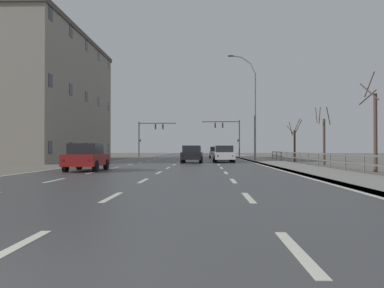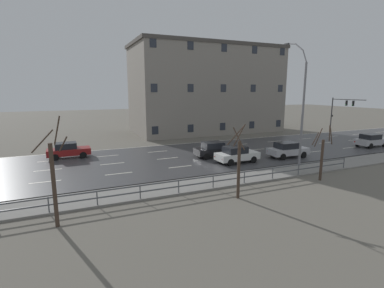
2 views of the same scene
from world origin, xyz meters
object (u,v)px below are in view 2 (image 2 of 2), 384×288
at_px(car_near_right, 237,154).
at_px(traffic_signal_left, 340,108).
at_px(brick_building, 206,89).
at_px(car_far_left, 214,149).
at_px(car_far_right, 68,150).
at_px(car_distant, 371,140).
at_px(car_near_left, 288,150).
at_px(street_lamp_midground, 301,107).

bearing_deg(car_near_right, traffic_signal_left, 110.15).
bearing_deg(traffic_signal_left, brick_building, -117.59).
bearing_deg(car_near_right, brick_building, 159.70).
xyz_separation_m(car_near_right, car_far_left, (-2.90, -0.83, 0.00)).
xyz_separation_m(car_far_right, car_far_left, (5.58, 13.73, 0.00)).
bearing_deg(car_distant, car_far_left, -97.88).
height_order(car_near_left, brick_building, brick_building).
relative_size(car_near_left, brick_building, 0.18).
relative_size(street_lamp_midground, traffic_signal_left, 1.86).
relative_size(car_near_right, car_far_right, 1.01).
distance_m(car_far_right, car_distant, 34.71).
bearing_deg(car_far_right, car_near_right, 58.85).
bearing_deg(brick_building, street_lamp_midground, -5.87).
distance_m(car_near_right, car_far_left, 3.02).
height_order(street_lamp_midground, car_distant, street_lamp_midground).
relative_size(street_lamp_midground, car_distant, 2.68).
distance_m(car_far_right, brick_building, 25.33).
bearing_deg(street_lamp_midground, car_far_left, -139.53).
height_order(car_far_left, brick_building, brick_building).
relative_size(car_far_right, car_distant, 1.01).
bearing_deg(car_far_right, brick_building, 118.45).
bearing_deg(car_far_left, car_near_right, 17.83).
height_order(street_lamp_midground, car_near_left, street_lamp_midground).
distance_m(car_near_right, car_far_right, 16.85).
bearing_deg(car_distant, car_far_right, -103.92).
xyz_separation_m(street_lamp_midground, car_near_left, (-3.04, 1.52, -4.53)).
bearing_deg(car_distant, traffic_signal_left, 146.31).
height_order(car_near_right, brick_building, brick_building).
xyz_separation_m(street_lamp_midground, car_distant, (-3.40, 14.73, -4.53)).
xyz_separation_m(car_distant, brick_building, (-20.39, -12.29, 6.11)).
bearing_deg(car_near_right, street_lamp_midground, 51.81).
bearing_deg(traffic_signal_left, car_near_left, -61.95).
height_order(traffic_signal_left, car_far_left, traffic_signal_left).
relative_size(car_distant, brick_building, 0.17).
height_order(street_lamp_midground, car_near_right, street_lamp_midground).
relative_size(car_near_right, car_near_left, 1.00).
height_order(car_near_right, car_distant, same).
distance_m(street_lamp_midground, traffic_signal_left, 25.67).
height_order(car_far_right, car_far_left, same).
distance_m(car_near_left, brick_building, 21.64).
distance_m(street_lamp_midground, brick_building, 23.96).
distance_m(street_lamp_midground, car_far_left, 9.26).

